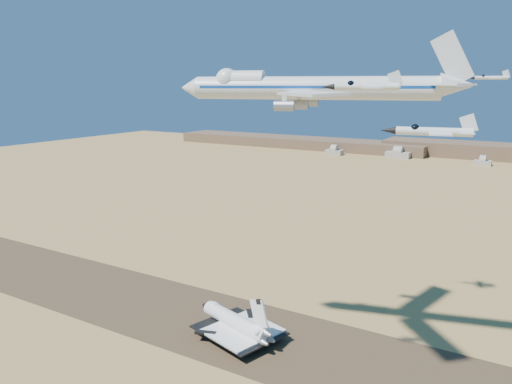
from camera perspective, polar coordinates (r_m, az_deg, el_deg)
The scene contains 13 objects.
ground at distance 202.24m, azimuth -4.72°, elevation -14.76°, with size 1200.00×1200.00×0.00m, color #A48749.
runway at distance 202.22m, azimuth -4.72°, elevation -14.75°, with size 600.00×50.00×0.06m, color #4D3926.
ridgeline at distance 679.82m, azimuth 27.15°, elevation 3.80°, with size 960.00×90.00×18.00m.
hangars at distance 652.94m, azimuth 15.44°, elevation 4.17°, with size 200.50×29.50×30.00m.
shuttle at distance 190.74m, azimuth -2.39°, elevation -14.74°, with size 39.38×30.95×19.22m.
carrier_747 at distance 156.14m, azimuth 5.47°, elevation 11.76°, with size 88.17×66.04×22.00m.
crew_a at distance 186.09m, azimuth -1.36°, elevation -16.97°, with size 0.58×0.38×1.60m, color orange.
crew_b at distance 183.31m, azimuth -1.85°, elevation -17.45°, with size 0.81×0.47×1.67m, color orange.
crew_c at distance 183.18m, azimuth -2.87°, elevation -17.48°, with size 0.98×0.50×1.67m, color orange.
chase_jet_a at distance 103.29m, azimuth 12.33°, elevation 11.69°, with size 15.44×9.06×3.95m.
chase_jet_b at distance 81.77m, azimuth 19.44°, elevation 6.57°, with size 14.06×7.98×3.54m.
chase_jet_c at distance 194.38m, azimuth 16.01°, elevation 11.51°, with size 15.65×8.92×3.95m.
chase_jet_d at distance 201.08m, azimuth 25.20°, elevation 11.75°, with size 13.86×8.16×3.55m.
Camera 1 is at (105.57, -146.09, 91.72)m, focal length 35.00 mm.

